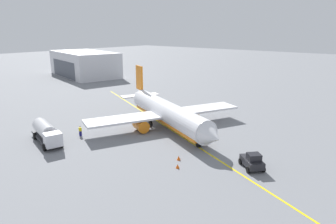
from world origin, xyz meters
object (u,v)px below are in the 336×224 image
object	(u,v)px
fuel_tanker	(46,132)
safety_cone_wingtip	(179,158)
refueling_worker	(80,131)
pushback_tug	(252,161)
safety_cone_nose	(178,166)
airplane	(167,113)

from	to	relation	value
fuel_tanker	safety_cone_wingtip	size ratio (longest dim) A/B	16.69
refueling_worker	pushback_tug	bearing A→B (deg)	14.35
safety_cone_nose	refueling_worker	bearing A→B (deg)	-177.40
airplane	pushback_tug	bearing A→B (deg)	-16.80
safety_cone_nose	airplane	bearing A→B (deg)	135.13
safety_cone_wingtip	pushback_tug	bearing A→B (deg)	24.68
refueling_worker	safety_cone_wingtip	size ratio (longest dim) A/B	2.86
fuel_tanker	pushback_tug	xyz separation A→B (m)	(28.92, 12.39, -0.71)
fuel_tanker	safety_cone_nose	distance (m)	22.44
pushback_tug	refueling_worker	size ratio (longest dim) A/B	2.38
airplane	fuel_tanker	size ratio (longest dim) A/B	3.16
pushback_tug	safety_cone_wingtip	distance (m)	9.79
refueling_worker	airplane	bearing A→B (deg)	57.88
pushback_tug	refueling_worker	xyz separation A→B (m)	(-27.67, -7.08, -0.19)
refueling_worker	safety_cone_nose	xyz separation A→B (m)	(20.26, 0.92, -0.55)
pushback_tug	safety_cone_wingtip	size ratio (longest dim) A/B	6.81
refueling_worker	safety_cone_wingtip	bearing A→B (deg)	9.08
pushback_tug	safety_cone_nose	world-z (taller)	pushback_tug
fuel_tanker	safety_cone_wingtip	distance (m)	21.76
fuel_tanker	safety_cone_nose	bearing A→B (deg)	16.16
pushback_tug	airplane	bearing A→B (deg)	163.20
safety_cone_nose	safety_cone_wingtip	bearing A→B (deg)	124.97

